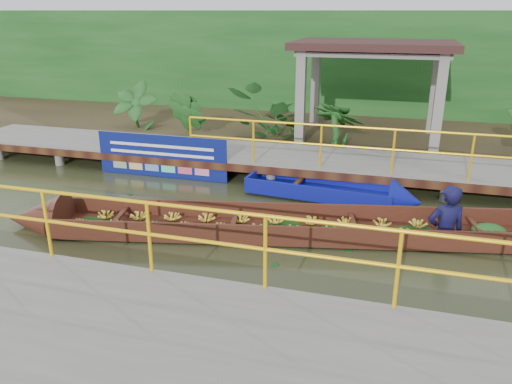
# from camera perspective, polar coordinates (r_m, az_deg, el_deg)

# --- Properties ---
(ground) EXTENTS (80.00, 80.00, 0.00)m
(ground) POSITION_cam_1_polar(r_m,az_deg,el_deg) (10.10, -7.66, -3.46)
(ground) COLOR #272E17
(ground) RESTS_ON ground
(land_strip) EXTENTS (30.00, 8.00, 0.45)m
(land_strip) POSITION_cam_1_polar(r_m,az_deg,el_deg) (16.83, 2.53, 7.07)
(land_strip) COLOR #2E2417
(land_strip) RESTS_ON ground
(far_dock) EXTENTS (16.00, 2.06, 1.66)m
(far_dock) POSITION_cam_1_polar(r_m,az_deg,el_deg) (12.96, -1.66, 4.28)
(far_dock) COLOR slate
(far_dock) RESTS_ON ground
(near_dock) EXTENTS (18.00, 2.40, 1.73)m
(near_dock) POSITION_cam_1_polar(r_m,az_deg,el_deg) (6.30, -14.86, -16.62)
(near_dock) COLOR slate
(near_dock) RESTS_ON ground
(pavilion) EXTENTS (4.40, 3.00, 3.00)m
(pavilion) POSITION_cam_1_polar(r_m,az_deg,el_deg) (14.81, 13.28, 14.97)
(pavilion) COLOR slate
(pavilion) RESTS_ON ground
(foliage_backdrop) EXTENTS (30.00, 0.80, 4.00)m
(foliage_backdrop) POSITION_cam_1_polar(r_m,az_deg,el_deg) (18.94, 4.47, 13.93)
(foliage_backdrop) COLOR #154215
(foliage_backdrop) RESTS_ON ground
(vendor_boat) EXTENTS (11.09, 3.36, 2.40)m
(vendor_boat) POSITION_cam_1_polar(r_m,az_deg,el_deg) (9.41, 6.40, -3.46)
(vendor_boat) COLOR #3B1810
(vendor_boat) RESTS_ON ground
(moored_blue_boat) EXTENTS (3.95, 1.39, 0.92)m
(moored_blue_boat) POSITION_cam_1_polar(r_m,az_deg,el_deg) (11.20, 11.98, -0.43)
(moored_blue_boat) COLOR navy
(moored_blue_boat) RESTS_ON ground
(blue_banner) EXTENTS (3.47, 0.04, 1.08)m
(blue_banner) POSITION_cam_1_polar(r_m,az_deg,el_deg) (12.76, -10.75, 4.04)
(blue_banner) COLOR navy
(blue_banner) RESTS_ON ground
(tropical_plants) EXTENTS (14.13, 1.13, 1.41)m
(tropical_plants) POSITION_cam_1_polar(r_m,az_deg,el_deg) (14.15, 8.54, 8.24)
(tropical_plants) COLOR #154215
(tropical_plants) RESTS_ON ground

